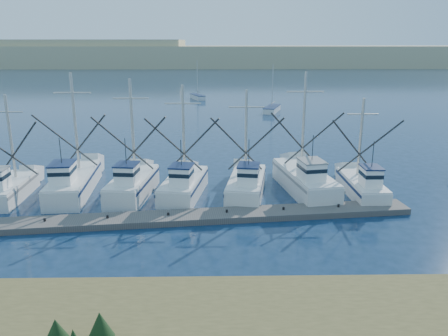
# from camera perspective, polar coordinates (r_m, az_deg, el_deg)

# --- Properties ---
(ground) EXTENTS (500.00, 500.00, 0.00)m
(ground) POSITION_cam_1_polar(r_m,az_deg,el_deg) (25.31, 6.86, -11.45)
(ground) COLOR #0C2237
(ground) RESTS_ON ground
(floating_dock) EXTENTS (31.87, 5.60, 0.42)m
(floating_dock) POSITION_cam_1_polar(r_m,az_deg,el_deg) (29.96, -5.37, -6.44)
(floating_dock) COLOR #58534F
(floating_dock) RESTS_ON ground
(dune_ridge) EXTENTS (360.00, 60.00, 10.00)m
(dune_ridge) POSITION_cam_1_polar(r_m,az_deg,el_deg) (232.33, -0.25, 14.43)
(dune_ridge) COLOR tan
(dune_ridge) RESTS_ON ground
(trawler_fleet) EXTENTS (29.69, 9.31, 9.45)m
(trawler_fleet) POSITION_cam_1_polar(r_m,az_deg,el_deg) (34.37, -4.41, -2.07)
(trawler_fleet) COLOR silver
(trawler_fleet) RESTS_ON ground
(sailboat_near) EXTENTS (3.80, 6.70, 8.10)m
(sailboat_near) POSITION_cam_1_polar(r_m,az_deg,el_deg) (77.09, 6.28, 7.65)
(sailboat_near) COLOR silver
(sailboat_near) RESTS_ON ground
(sailboat_far) EXTENTS (3.53, 6.08, 8.10)m
(sailboat_far) POSITION_cam_1_polar(r_m,az_deg,el_deg) (94.41, -3.48, 9.26)
(sailboat_far) COLOR silver
(sailboat_far) RESTS_ON ground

